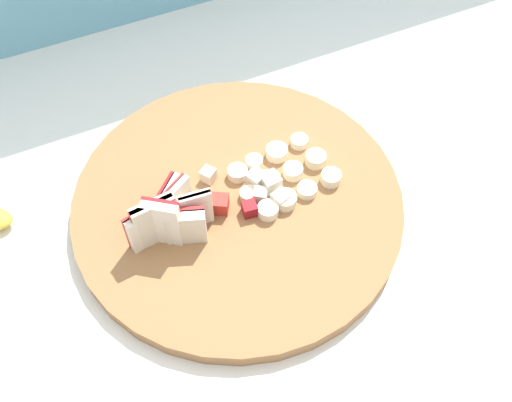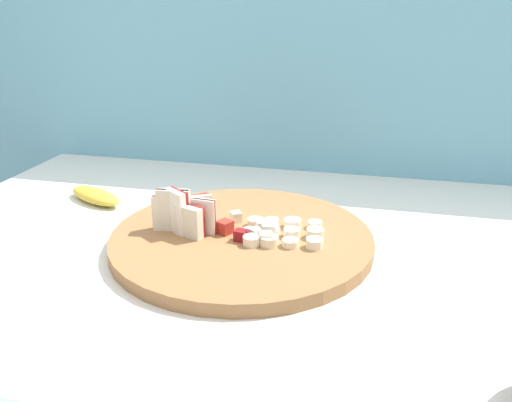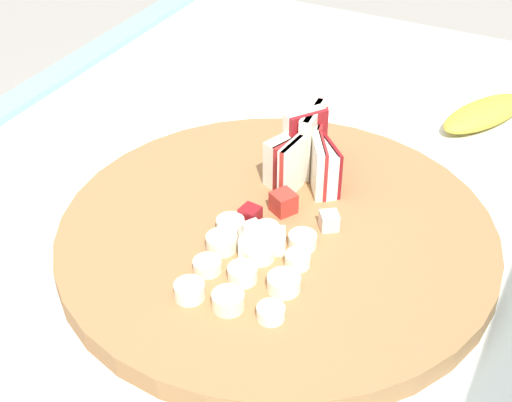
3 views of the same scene
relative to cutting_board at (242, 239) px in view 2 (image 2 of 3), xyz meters
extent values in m
cube|color=#6BADC6|center=(0.01, 0.42, -0.25)|extent=(2.40, 0.04, 1.35)
cylinder|color=olive|center=(0.00, 0.00, 0.00)|extent=(0.40, 0.40, 0.02)
cube|color=maroon|center=(-0.09, -0.01, 0.04)|extent=(0.04, 0.03, 0.07)
cube|color=white|center=(-0.10, -0.02, 0.04)|extent=(0.04, 0.03, 0.07)
cube|color=#A32323|center=(-0.07, -0.02, 0.03)|extent=(0.05, 0.02, 0.05)
cube|color=beige|center=(-0.08, -0.03, 0.03)|extent=(0.05, 0.03, 0.05)
cube|color=#B22D23|center=(-0.06, -0.01, 0.04)|extent=(0.04, 0.01, 0.06)
cube|color=white|center=(-0.06, -0.01, 0.04)|extent=(0.04, 0.01, 0.06)
cube|color=#B22D23|center=(-0.11, -0.01, 0.04)|extent=(0.05, 0.01, 0.07)
cube|color=beige|center=(-0.10, -0.02, 0.04)|extent=(0.05, 0.02, 0.07)
cube|color=#A32323|center=(-0.12, -0.01, 0.04)|extent=(0.05, 0.02, 0.05)
cube|color=#EFE5CC|center=(-0.11, -0.01, 0.04)|extent=(0.05, 0.02, 0.05)
cube|color=#A32323|center=(-0.08, 0.01, 0.04)|extent=(0.04, 0.03, 0.05)
cube|color=beige|center=(-0.07, 0.01, 0.04)|extent=(0.04, 0.03, 0.05)
cube|color=maroon|center=(-0.08, 0.02, 0.03)|extent=(0.04, 0.04, 0.05)
cube|color=white|center=(-0.08, 0.01, 0.03)|extent=(0.04, 0.04, 0.05)
cube|color=white|center=(0.04, -0.03, 0.02)|extent=(0.02, 0.02, 0.02)
cube|color=beige|center=(-0.02, 0.04, 0.02)|extent=(0.02, 0.02, 0.02)
cube|color=maroon|center=(0.00, -0.03, 0.02)|extent=(0.02, 0.02, 0.02)
cube|color=white|center=(0.03, 0.01, 0.02)|extent=(0.03, 0.03, 0.02)
cube|color=#B22D23|center=(-0.02, -0.01, 0.02)|extent=(0.03, 0.03, 0.02)
cube|color=white|center=(0.04, 0.00, 0.02)|extent=(0.02, 0.02, 0.02)
cube|color=white|center=(0.03, -0.01, 0.02)|extent=(0.02, 0.02, 0.02)
cylinder|color=white|center=(0.02, -0.04, 0.02)|extent=(0.03, 0.03, 0.01)
cylinder|color=#F4EAC6|center=(0.05, -0.03, 0.02)|extent=(0.03, 0.03, 0.01)
cylinder|color=#F4EAC6|center=(0.08, -0.03, 0.02)|extent=(0.02, 0.02, 0.01)
cylinder|color=white|center=(0.12, -0.02, 0.02)|extent=(0.03, 0.03, 0.01)
cylinder|color=beige|center=(0.01, 0.00, 0.02)|extent=(0.02, 0.02, 0.01)
cylinder|color=white|center=(0.05, 0.01, 0.02)|extent=(0.03, 0.03, 0.01)
cylinder|color=white|center=(0.08, 0.01, 0.02)|extent=(0.03, 0.03, 0.01)
cylinder|color=beige|center=(0.11, 0.01, 0.02)|extent=(0.03, 0.03, 0.01)
cylinder|color=white|center=(0.02, 0.03, 0.02)|extent=(0.03, 0.03, 0.01)
cylinder|color=white|center=(0.04, 0.04, 0.02)|extent=(0.02, 0.02, 0.01)
cylinder|color=white|center=(0.07, 0.04, 0.02)|extent=(0.03, 0.03, 0.01)
cylinder|color=white|center=(0.11, 0.05, 0.02)|extent=(0.02, 0.02, 0.01)
ellipsoid|color=gold|center=(-0.32, 0.12, 0.00)|extent=(0.14, 0.10, 0.02)
camera|label=1|loc=(-0.15, -0.39, 0.61)|focal=42.17mm
camera|label=2|loc=(0.19, -0.71, 0.35)|focal=36.61mm
camera|label=3|loc=(0.49, 0.23, 0.43)|focal=52.71mm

